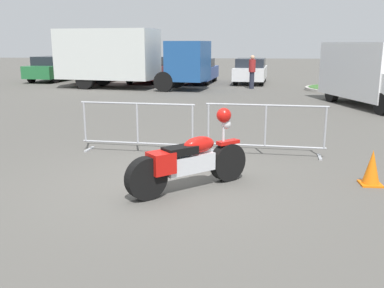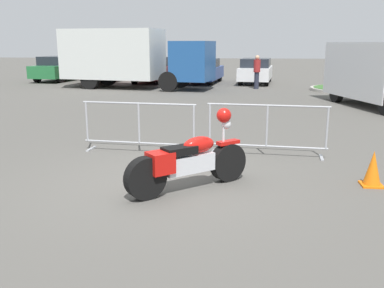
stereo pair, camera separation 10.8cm
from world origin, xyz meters
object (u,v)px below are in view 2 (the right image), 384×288
(delivery_van, at_px, (380,73))
(pedestrian, at_px, (257,71))
(motorcycle, at_px, (189,160))
(crowd_barrier_far, at_px, (267,129))
(parked_car_red, at_px, (106,69))
(traffic_cone, at_px, (373,169))
(parked_car_white, at_px, (256,71))
(parked_car_blue, at_px, (204,71))
(crowd_barrier_near, at_px, (139,126))
(box_truck, at_px, (129,56))
(parked_car_maroon, at_px, (154,70))
(parked_car_green, at_px, (60,68))

(delivery_van, relative_size, pedestrian, 3.16)
(motorcycle, xyz_separation_m, crowd_barrier_far, (1.34, 2.27, 0.08))
(parked_car_red, bearing_deg, traffic_cone, -144.50)
(parked_car_white, bearing_deg, parked_car_blue, 99.30)
(motorcycle, bearing_deg, delivery_van, 18.86)
(delivery_van, bearing_deg, parked_car_blue, -157.17)
(crowd_barrier_near, bearing_deg, parked_car_white, 79.67)
(motorcycle, bearing_deg, box_truck, 67.17)
(traffic_cone, bearing_deg, crowd_barrier_near, 157.65)
(delivery_van, distance_m, parked_car_blue, 11.32)
(parked_car_white, bearing_deg, parked_car_maroon, 95.50)
(parked_car_maroon, relative_size, pedestrian, 2.67)
(crowd_barrier_near, height_order, parked_car_white, parked_car_white)
(delivery_van, height_order, parked_car_blue, delivery_van)
(motorcycle, xyz_separation_m, parked_car_red, (-7.32, 19.09, 0.26))
(crowd_barrier_near, xyz_separation_m, parked_car_maroon, (-2.99, 16.58, 0.19))
(crowd_barrier_far, relative_size, parked_car_blue, 0.57)
(crowd_barrier_far, relative_size, parked_car_white, 0.56)
(traffic_cone, bearing_deg, parked_car_green, 125.32)
(crowd_barrier_near, xyz_separation_m, crowd_barrier_far, (2.68, 0.00, 0.00))
(crowd_barrier_near, bearing_deg, motorcycle, -59.41)
(box_truck, distance_m, parked_car_red, 4.58)
(parked_car_white, bearing_deg, traffic_cone, -169.36)
(parked_car_green, distance_m, parked_car_maroon, 6.00)
(parked_car_red, distance_m, parked_car_white, 8.99)
(parked_car_blue, bearing_deg, parked_car_maroon, 91.70)
(motorcycle, bearing_deg, parked_car_blue, 53.49)
(traffic_cone, bearing_deg, parked_car_blue, 103.34)
(crowd_barrier_far, bearing_deg, parked_car_red, 117.24)
(crowd_barrier_near, height_order, crowd_barrier_far, same)
(motorcycle, bearing_deg, crowd_barrier_far, 18.79)
(crowd_barrier_far, distance_m, delivery_van, 8.78)
(motorcycle, relative_size, parked_car_blue, 0.42)
(delivery_van, xyz_separation_m, parked_car_maroon, (-10.11, 9.04, -0.49))
(box_truck, xyz_separation_m, parked_car_red, (-2.41, 3.79, -0.90))
(motorcycle, bearing_deg, traffic_cone, -30.99)
(box_truck, bearing_deg, traffic_cone, -51.82)
(crowd_barrier_near, relative_size, parked_car_maroon, 0.55)
(parked_car_blue, xyz_separation_m, pedestrian, (2.94, -2.91, 0.21))
(crowd_barrier_near, distance_m, delivery_van, 10.39)
(crowd_barrier_far, bearing_deg, box_truck, 115.62)
(parked_car_red, relative_size, pedestrian, 2.65)
(crowd_barrier_near, distance_m, parked_car_green, 19.19)
(parked_car_maroon, xyz_separation_m, traffic_cone, (7.28, -18.35, -0.46))
(crowd_barrier_near, relative_size, parked_car_green, 0.54)
(box_truck, bearing_deg, parked_car_maroon, 90.93)
(crowd_barrier_far, distance_m, parked_car_blue, 16.55)
(crowd_barrier_near, height_order, pedestrian, pedestrian)
(parked_car_white, bearing_deg, parked_car_green, 94.20)
(pedestrian, bearing_deg, box_truck, -89.67)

